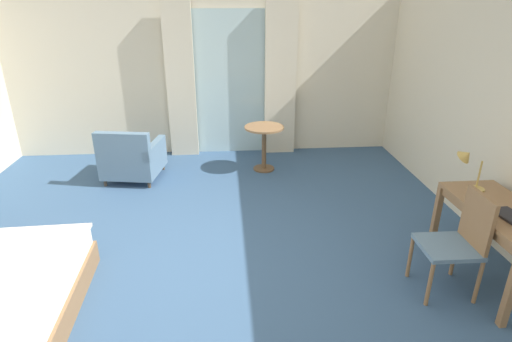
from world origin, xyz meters
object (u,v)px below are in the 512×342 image
Objects in this scene: desk_lamp at (468,162)px; closed_book at (509,215)px; round_cafe_table at (264,138)px; armchair_by_window at (132,158)px; desk_chair at (459,239)px; writing_desk at (503,219)px.

desk_lamp is 0.68m from closed_book.
desk_lamp is 3.03m from round_cafe_table.
armchair_by_window reaches higher than closed_book.
desk_chair is 4.40m from armchair_by_window.
closed_book is (0.41, -0.01, 0.22)m from desk_chair.
desk_chair is at bearing -64.65° from round_cafe_table.
desk_chair is 2.26× the size of desk_lamp.
desk_lamp is 1.54× the size of closed_book.
writing_desk is 1.39× the size of armchair_by_window.
writing_desk reaches higher than round_cafe_table.
armchair_by_window is 1.99m from round_cafe_table.
closed_book is (0.06, -0.62, -0.26)m from desk_lamp.
writing_desk is at bearing 13.92° from desk_chair.
closed_book is 0.39× the size of round_cafe_table.
desk_chair reaches higher than armchair_by_window.
closed_book is at bearing -112.13° from writing_desk.
round_cafe_table is (1.97, 0.22, 0.19)m from armchair_by_window.
writing_desk is 1.31× the size of desk_chair.
desk_chair is 0.85m from desk_lamp.
round_cafe_table is at bearing 122.96° from writing_desk.
desk_lamp is (0.35, 0.62, 0.48)m from desk_chair.
closed_book is at bearing -84.53° from desk_lamp.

